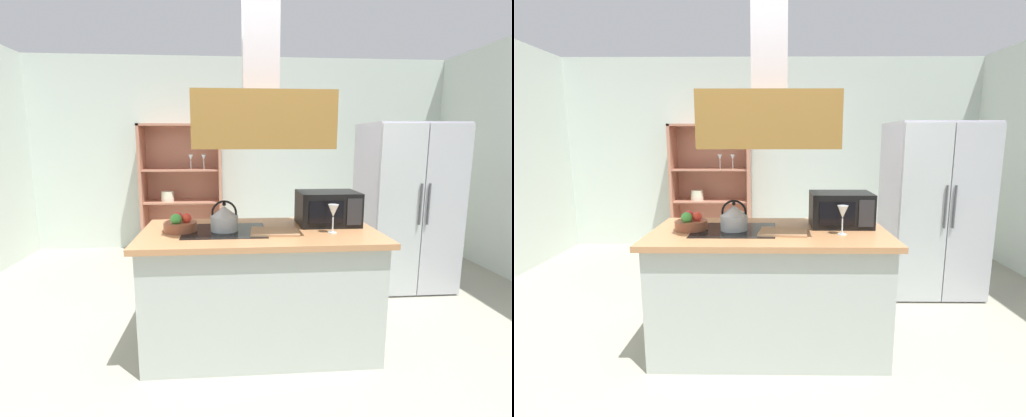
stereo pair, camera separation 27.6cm
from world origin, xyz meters
TOP-DOWN VIEW (x-y plane):
  - ground_plane at (0.00, 0.00)m, footprint 7.80×7.80m
  - wall_back at (0.00, 3.00)m, footprint 6.00×0.12m
  - kitchen_island at (0.01, 0.14)m, footprint 1.72×0.90m
  - range_hood at (0.01, 0.14)m, footprint 0.90×0.70m
  - refrigerator at (1.66, 1.25)m, footprint 0.90×0.78m
  - dish_cabinet at (-0.85, 2.78)m, footprint 1.11×0.40m
  - kettle at (-0.25, 0.14)m, footprint 0.20×0.20m
  - cutting_board at (0.11, 0.05)m, footprint 0.36×0.27m
  - microwave at (0.55, 0.30)m, footprint 0.46×0.35m
  - wine_glass_on_counter at (0.52, 0.02)m, footprint 0.08×0.08m
  - fruit_bowl at (-0.57, 0.15)m, footprint 0.24×0.24m

SIDE VIEW (x-z plane):
  - ground_plane at x=0.00m, z-range 0.00..0.00m
  - kitchen_island at x=0.01m, z-range 0.00..0.90m
  - dish_cabinet at x=-0.85m, z-range -0.11..1.67m
  - refrigerator at x=1.66m, z-range 0.00..1.73m
  - cutting_board at x=0.11m, z-range 0.90..0.92m
  - fruit_bowl at x=-0.57m, z-range 0.88..1.02m
  - kettle at x=-0.25m, z-range 0.88..1.11m
  - microwave at x=0.55m, z-range 0.90..1.16m
  - wine_glass_on_counter at x=0.52m, z-range 0.95..1.16m
  - wall_back at x=0.00m, z-range 0.00..2.70m
  - range_hood at x=0.01m, z-range 1.18..2.38m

